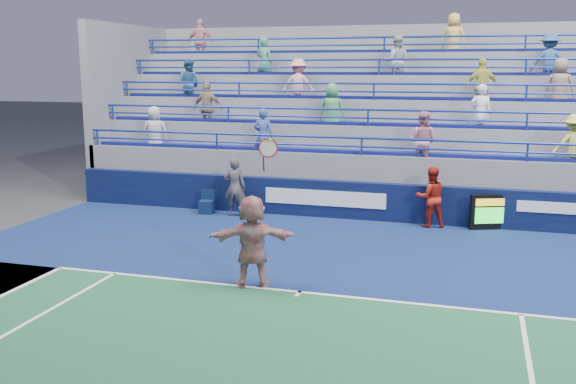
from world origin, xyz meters
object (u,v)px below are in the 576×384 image
(serve_speed_board, at_px, (495,212))
(ball_girl, at_px, (431,197))
(line_judge, at_px, (235,187))
(judge_chair, at_px, (207,206))
(tennis_player, at_px, (252,241))

(serve_speed_board, relative_size, ball_girl, 0.80)
(line_judge, xyz_separation_m, ball_girl, (5.66, 0.26, -0.03))
(judge_chair, height_order, tennis_player, tennis_player)
(serve_speed_board, xyz_separation_m, tennis_player, (-4.78, -6.24, 0.46))
(ball_girl, bearing_deg, judge_chair, -17.91)
(judge_chair, bearing_deg, line_judge, -3.02)
(judge_chair, height_order, ball_girl, ball_girl)
(ball_girl, bearing_deg, line_judge, -17.12)
(serve_speed_board, height_order, ball_girl, ball_girl)
(line_judge, bearing_deg, serve_speed_board, 170.76)
(line_judge, bearing_deg, tennis_player, 101.27)
(judge_chair, xyz_separation_m, tennis_player, (3.53, -5.80, 0.72))
(serve_speed_board, bearing_deg, judge_chair, -176.98)
(serve_speed_board, relative_size, line_judge, 0.77)
(tennis_player, relative_size, ball_girl, 1.79)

